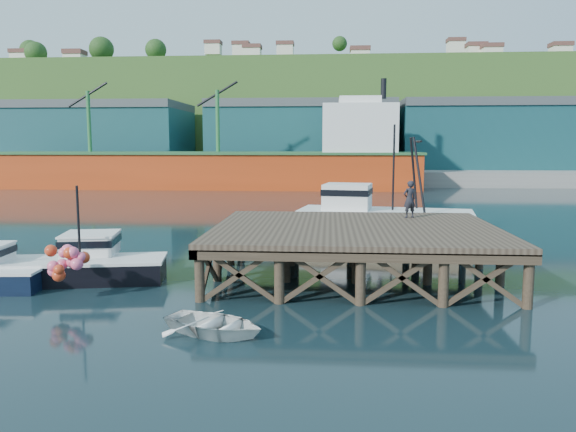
# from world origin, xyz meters

# --- Properties ---
(ground) EXTENTS (300.00, 300.00, 0.00)m
(ground) POSITION_xyz_m (0.00, 0.00, 0.00)
(ground) COLOR black
(ground) RESTS_ON ground
(wharf) EXTENTS (12.00, 10.00, 2.62)m
(wharf) POSITION_xyz_m (5.50, -0.19, 1.94)
(wharf) COLOR brown
(wharf) RESTS_ON ground
(far_quay) EXTENTS (160.00, 40.00, 2.00)m
(far_quay) POSITION_xyz_m (0.00, 70.00, 1.00)
(far_quay) COLOR gray
(far_quay) RESTS_ON ground
(warehouse_left) EXTENTS (32.00, 16.00, 9.00)m
(warehouse_left) POSITION_xyz_m (-35.00, 65.00, 6.50)
(warehouse_left) COLOR #17444C
(warehouse_left) RESTS_ON far_quay
(warehouse_mid) EXTENTS (28.00, 16.00, 9.00)m
(warehouse_mid) POSITION_xyz_m (0.00, 65.00, 6.50)
(warehouse_mid) COLOR #17444C
(warehouse_mid) RESTS_ON far_quay
(warehouse_right) EXTENTS (30.00, 16.00, 9.00)m
(warehouse_right) POSITION_xyz_m (30.00, 65.00, 6.50)
(warehouse_right) COLOR #17444C
(warehouse_right) RESTS_ON far_quay
(cargo_ship) EXTENTS (55.50, 10.00, 13.75)m
(cargo_ship) POSITION_xyz_m (-8.46, 48.00, 3.31)
(cargo_ship) COLOR #C73C12
(cargo_ship) RESTS_ON ground
(hillside) EXTENTS (220.00, 50.00, 22.00)m
(hillside) POSITION_xyz_m (0.00, 100.00, 11.00)
(hillside) COLOR #2D511E
(hillside) RESTS_ON ground
(boat_black) EXTENTS (6.79, 5.64, 4.00)m
(boat_black) POSITION_xyz_m (-5.64, -1.85, 0.73)
(boat_black) COLOR black
(boat_black) RESTS_ON ground
(trawler) EXTENTS (10.57, 5.32, 6.76)m
(trawler) POSITION_xyz_m (7.46, 9.42, 1.39)
(trawler) COLOR #D3B889
(trawler) RESTS_ON ground
(dinghy) EXTENTS (3.83, 3.36, 0.66)m
(dinghy) POSITION_xyz_m (1.04, -8.12, 0.33)
(dinghy) COLOR white
(dinghy) RESTS_ON ground
(dockworker) EXTENTS (0.76, 0.65, 1.76)m
(dockworker) POSITION_xyz_m (8.19, 2.91, 3.01)
(dockworker) COLOR black
(dockworker) RESTS_ON wharf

